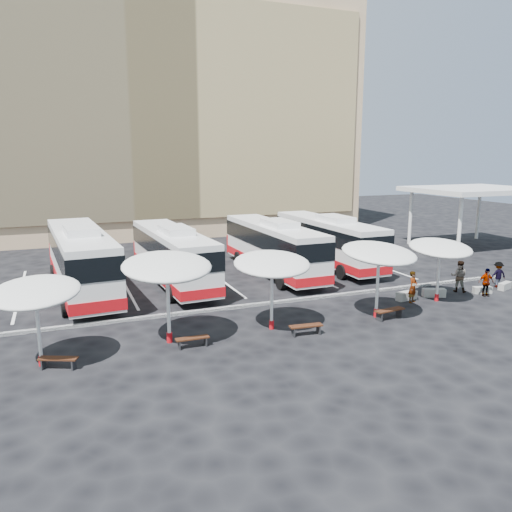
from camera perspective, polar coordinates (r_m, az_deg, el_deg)
name	(u,v)px	position (r m, az deg, el deg)	size (l,w,h in m)	color
ground	(259,309)	(26.57, 0.38, -6.02)	(120.00, 120.00, 0.00)	black
sandstone_building	(147,110)	(56.34, -12.35, 15.99)	(42.00, 18.25, 29.60)	tan
service_canopy	(472,191)	(47.47, 23.50, 6.80)	(10.00, 8.00, 5.20)	white
curb_divider	(256,305)	(26.99, -0.01, -5.57)	(34.00, 0.25, 0.15)	black
bay_lines	(215,275)	(33.85, -4.71, -2.19)	(24.15, 12.00, 0.01)	white
bus_0	(81,258)	(30.82, -19.40, -0.20)	(3.63, 13.07, 4.10)	white
bus_1	(172,254)	(31.56, -9.53, 0.25)	(3.22, 11.98, 3.77)	white
bus_2	(273,246)	(33.84, 1.96, 1.19)	(2.91, 12.00, 3.80)	white
bus_3	(327,240)	(36.62, 8.17, 1.87)	(2.98, 11.99, 3.79)	white
sunshade_0	(35,292)	(20.51, -23.93, -3.81)	(4.05, 4.08, 3.47)	white
sunshade_1	(167,267)	(21.35, -10.15, -1.22)	(3.85, 3.90, 3.97)	white
sunshade_2	(272,264)	(22.73, 1.83, -0.91)	(4.04, 4.08, 3.67)	white
sunshade_3	(379,253)	(25.14, 13.89, 0.28)	(4.28, 4.32, 3.84)	white
sunshade_4	(440,248)	(29.02, 20.32, 0.84)	(3.92, 3.96, 3.52)	white
wood_bench_0	(58,360)	(20.77, -21.66, -11.02)	(1.50, 0.95, 0.45)	black
wood_bench_1	(192,340)	(21.53, -7.28, -9.47)	(1.43, 0.40, 0.44)	black
wood_bench_2	(306,327)	(22.83, 5.74, -8.13)	(1.56, 0.55, 0.47)	black
wood_bench_3	(390,312)	(25.69, 15.02, -6.16)	(1.68, 0.63, 0.50)	black
conc_bench_0	(406,296)	(29.29, 16.82, -4.36)	(1.28, 0.43, 0.48)	gray
conc_bench_1	(434,293)	(30.40, 19.66, -3.98)	(1.27, 0.42, 0.48)	gray
conc_bench_2	(482,290)	(32.22, 24.45, -3.56)	(1.06, 0.35, 0.40)	gray
conc_bench_3	(505,286)	(33.77, 26.56, -3.07)	(1.11, 0.37, 0.42)	gray
passenger_0	(413,287)	(28.76, 17.48, -3.38)	(0.64, 0.42, 1.76)	black
passenger_1	(459,276)	(31.86, 22.23, -2.16)	(0.92, 0.71, 1.89)	black
passenger_2	(486,282)	(31.54, 24.82, -2.75)	(0.96, 0.40, 1.63)	black
passenger_3	(498,274)	(33.97, 25.93, -1.91)	(1.03, 0.59, 1.60)	black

